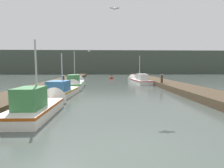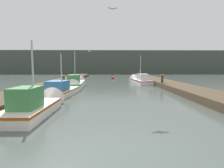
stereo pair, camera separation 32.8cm
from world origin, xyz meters
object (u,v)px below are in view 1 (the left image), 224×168
at_px(channel_buoy, 111,78).
at_px(seagull_1, 115,9).
at_px(mooring_piling_0, 63,82).
at_px(mooring_piling_3, 145,78).
at_px(fishing_boat_2, 75,83).
at_px(fishing_boat_1, 64,90).
at_px(fishing_boat_3, 138,80).
at_px(fishing_boat_0, 40,105).
at_px(mooring_piling_1, 162,81).
at_px(seagull_lead, 89,51).

height_order(channel_buoy, seagull_1, seagull_1).
relative_size(mooring_piling_0, mooring_piling_3, 1.05).
bearing_deg(channel_buoy, fishing_boat_2, -109.51).
height_order(fishing_boat_1, mooring_piling_0, fishing_boat_1).
xyz_separation_m(fishing_boat_2, fishing_boat_3, (7.57, 4.25, -0.04)).
height_order(fishing_boat_0, mooring_piling_1, fishing_boat_0).
xyz_separation_m(mooring_piling_3, seagull_lead, (-7.14, -5.95, 3.14)).
xyz_separation_m(fishing_boat_1, fishing_boat_3, (7.61, 9.07, 0.03)).
bearing_deg(fishing_boat_1, fishing_boat_2, 94.28).
relative_size(fishing_boat_0, mooring_piling_3, 3.72).
height_order(fishing_boat_2, mooring_piling_3, fishing_boat_2).
distance_m(fishing_boat_2, seagull_lead, 3.72).
height_order(mooring_piling_0, seagull_1, seagull_1).
relative_size(fishing_boat_2, channel_buoy, 5.67).
bearing_deg(seagull_1, seagull_lead, 103.75).
bearing_deg(fishing_boat_0, seagull_lead, 82.60).
bearing_deg(fishing_boat_3, fishing_boat_2, -156.72).
distance_m(fishing_boat_0, seagull_1, 6.70).
xyz_separation_m(fishing_boat_3, mooring_piling_0, (-8.64, -5.04, 0.27)).
distance_m(mooring_piling_3, seagull_1, 15.26).
xyz_separation_m(fishing_boat_2, channel_buoy, (4.24, 11.96, -0.26)).
relative_size(fishing_boat_2, mooring_piling_1, 4.44).
distance_m(fishing_boat_0, fishing_boat_3, 16.47).
bearing_deg(mooring_piling_1, fishing_boat_0, -132.95).
distance_m(fishing_boat_0, fishing_boat_2, 10.45).
bearing_deg(fishing_boat_3, fishing_boat_0, -122.82).
distance_m(fishing_boat_2, fishing_boat_3, 8.68).
distance_m(mooring_piling_0, seagull_lead, 4.07).
height_order(fishing_boat_1, mooring_piling_1, fishing_boat_1).
xyz_separation_m(mooring_piling_1, mooring_piling_3, (-0.34, 6.34, -0.06)).
distance_m(mooring_piling_0, mooring_piling_3, 11.57).
bearing_deg(fishing_boat_1, seagull_lead, 74.54).
xyz_separation_m(fishing_boat_1, mooring_piling_0, (-1.04, 4.03, 0.30)).
bearing_deg(mooring_piling_0, fishing_boat_0, -82.86).
xyz_separation_m(fishing_boat_0, fishing_boat_2, (-0.14, 10.45, 0.04)).
height_order(seagull_lead, seagull_1, seagull_1).
bearing_deg(fishing_boat_1, fishing_boat_3, 54.69).
bearing_deg(seagull_lead, fishing_boat_1, 140.13).
xyz_separation_m(mooring_piling_1, seagull_1, (-5.26, -7.25, 4.84)).
xyz_separation_m(fishing_boat_2, mooring_piling_3, (8.68, 5.43, 0.20)).
distance_m(fishing_boat_1, seagull_1, 7.24).
relative_size(fishing_boat_0, fishing_boat_2, 0.76).
bearing_deg(seagull_lead, fishing_boat_2, 51.72).
height_order(fishing_boat_3, mooring_piling_0, fishing_boat_3).
bearing_deg(fishing_boat_0, fishing_boat_2, 91.42).
bearing_deg(channel_buoy, fishing_boat_1, -104.28).
distance_m(mooring_piling_1, seagull_lead, 8.10).
bearing_deg(fishing_boat_0, fishing_boat_3, 63.82).
bearing_deg(fishing_boat_3, mooring_piling_0, -155.74).
xyz_separation_m(mooring_piling_0, seagull_lead, (2.61, 0.28, 3.11)).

